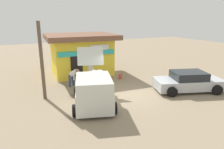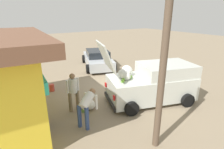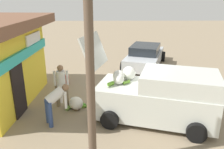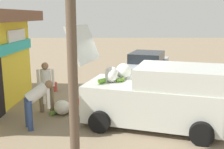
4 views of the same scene
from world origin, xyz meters
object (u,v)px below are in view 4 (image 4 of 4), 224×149
(vendor_standing, at_px, (46,84))
(paint_bucket, at_px, (54,87))
(customer_bending, at_px, (36,99))
(unloaded_banana_pile, at_px, (62,108))
(delivery_van, at_px, (158,95))
(parked_sedan, at_px, (147,65))

(vendor_standing, relative_size, paint_bucket, 4.39)
(customer_bending, xyz_separation_m, unloaded_banana_pile, (1.07, -0.53, -0.65))
(customer_bending, xyz_separation_m, paint_bucket, (3.85, 0.32, -0.66))
(delivery_van, height_order, unloaded_banana_pile, delivery_van)
(vendor_standing, relative_size, customer_bending, 1.25)
(delivery_van, xyz_separation_m, paint_bucket, (3.69, 3.83, -0.71))
(parked_sedan, bearing_deg, vendor_standing, 143.16)
(customer_bending, bearing_deg, unloaded_banana_pile, -26.32)
(parked_sedan, relative_size, customer_bending, 3.49)
(delivery_van, xyz_separation_m, vendor_standing, (1.12, 3.53, 0.07))
(delivery_van, bearing_deg, vendor_standing, 72.41)
(delivery_van, relative_size, paint_bucket, 12.31)
(delivery_van, bearing_deg, parked_sedan, -4.37)
(delivery_van, height_order, vendor_standing, delivery_van)
(parked_sedan, relative_size, paint_bucket, 12.24)
(vendor_standing, distance_m, paint_bucket, 2.70)
(delivery_van, height_order, parked_sedan, delivery_van)
(delivery_van, distance_m, vendor_standing, 3.71)
(vendor_standing, bearing_deg, unloaded_banana_pile, -110.73)
(parked_sedan, distance_m, vendor_standing, 6.73)
(delivery_van, relative_size, parked_sedan, 1.01)
(vendor_standing, xyz_separation_m, customer_bending, (-1.28, -0.02, -0.12))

